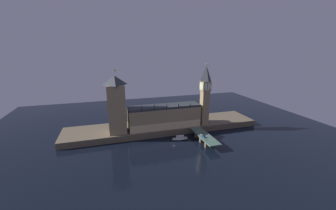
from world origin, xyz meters
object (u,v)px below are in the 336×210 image
Objects in this scene: car_northbound_trail at (204,136)px; pedestrian_near_rail at (205,140)px; car_northbound_lead at (201,134)px; clock_tower at (205,93)px; boat_upstream at (180,138)px; victoria_tower at (116,105)px; street_lamp_near at (206,138)px; pedestrian_far_rail at (195,130)px.

pedestrian_near_rail reaches higher than car_northbound_trail.
car_northbound_trail is at bearing -90.00° from car_northbound_lead.
clock_tower is 4.03× the size of boat_upstream.
car_northbound_lead is at bearing -22.20° from victoria_tower.
boat_upstream is at bearing 122.78° from street_lamp_near.
boat_upstream is (-16.61, 25.80, -9.18)m from street_lamp_near.
car_northbound_trail is 2.80× the size of pedestrian_near_rail.
victoria_tower is 74.03m from boat_upstream.
victoria_tower is 10.60× the size of street_lamp_near.
street_lamp_near reaches higher than pedestrian_far_rail.
boat_upstream is at bearing 142.77° from car_northbound_trail.
victoria_tower is at bearing 154.07° from car_northbound_trail.
car_northbound_trail is 0.27× the size of boat_upstream.
clock_tower is 58.03m from pedestrian_near_rail.
clock_tower reaches higher than victoria_tower.
pedestrian_far_rail is at bearing -16.00° from victoria_tower.
victoria_tower is 14.70× the size of car_northbound_lead.
pedestrian_far_rail is at bearing 90.00° from pedestrian_near_rail.
clock_tower is 44.09m from pedestrian_far_rail.
boat_upstream is (-19.65, 14.93, -6.05)m from car_northbound_trail.
car_northbound_lead is 0.26× the size of boat_upstream.
pedestrian_far_rail is (77.73, -22.28, -28.56)m from victoria_tower.
car_northbound_trail is (0.00, -6.27, 0.08)m from car_northbound_lead.
car_northbound_lead reaches higher than boat_upstream.
victoria_tower is 37.38× the size of pedestrian_far_rail.
victoria_tower is 95.55m from street_lamp_near.
victoria_tower is at bearing 157.80° from car_northbound_lead.
victoria_tower is 91.46m from car_northbound_lead.
pedestrian_near_rail is at bearing -52.42° from boat_upstream.
boat_upstream is at bearing -151.71° from clock_tower.
pedestrian_near_rail is (77.73, -46.25, -28.60)m from victoria_tower.
clock_tower reaches higher than pedestrian_near_rail.
boat_upstream is at bearing 127.58° from pedestrian_near_rail.
victoria_tower is (-96.95, 4.64, -6.98)m from clock_tower.
street_lamp_near is at bearing -90.83° from pedestrian_far_rail.
street_lamp_near is at bearing -105.61° from car_northbound_trail.
pedestrian_far_rail reaches higher than boat_upstream.
street_lamp_near is at bearing -96.19° from pedestrian_near_rail.
clock_tower is 97.31m from victoria_tower.
victoria_tower is 94.86m from pedestrian_near_rail.
pedestrian_near_rail is (-2.64, -13.45, 0.22)m from car_northbound_lead.
victoria_tower is 85.75m from pedestrian_far_rail.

